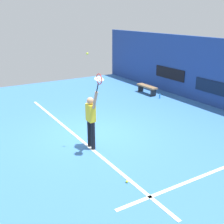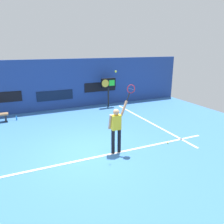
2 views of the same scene
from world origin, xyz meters
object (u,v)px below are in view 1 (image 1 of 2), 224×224
at_px(tennis_ball, 87,54).
at_px(spare_ball, 127,182).
at_px(court_bench, 147,88).
at_px(water_bottle, 160,96).
at_px(tennis_player, 91,118).
at_px(tennis_racket, 99,80).

xyz_separation_m(tennis_ball, spare_ball, (2.31, -0.12, -2.97)).
relative_size(court_bench, water_bottle, 5.83).
height_order(tennis_ball, spare_ball, tennis_ball).
bearing_deg(court_bench, water_bottle, 0.00).
distance_m(tennis_player, court_bench, 7.14).
distance_m(water_bottle, spare_ball, 8.01).
bearing_deg(tennis_racket, water_bottle, 124.33).
bearing_deg(tennis_racket, tennis_ball, -176.43).
relative_size(court_bench, spare_ball, 20.59).
relative_size(water_bottle, spare_ball, 3.53).
xyz_separation_m(tennis_racket, water_bottle, (-3.84, 5.62, -2.21)).
height_order(tennis_player, water_bottle, tennis_player).
bearing_deg(spare_ball, tennis_ball, 177.00).
xyz_separation_m(tennis_player, tennis_ball, (-0.05, -0.04, 1.99)).
relative_size(tennis_racket, spare_ball, 9.17).
bearing_deg(tennis_ball, tennis_racket, 3.57).
distance_m(court_bench, water_bottle, 1.09).
bearing_deg(court_bench, tennis_ball, -52.75).
relative_size(tennis_player, tennis_ball, 28.91).
bearing_deg(tennis_racket, spare_ball, -5.33).
height_order(tennis_racket, tennis_ball, tennis_ball).
bearing_deg(court_bench, tennis_racket, -48.86).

